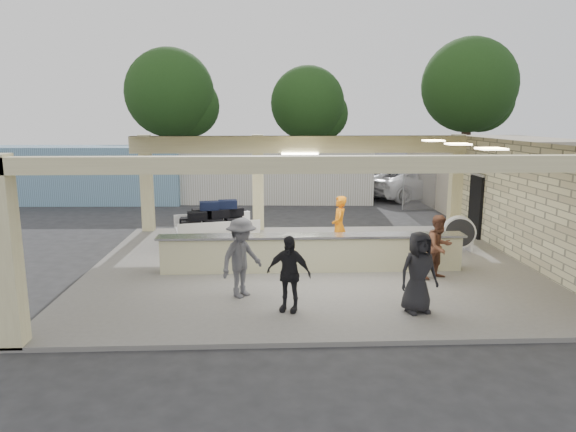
{
  "coord_description": "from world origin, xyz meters",
  "views": [
    {
      "loc": [
        -1.21,
        -13.76,
        4.16
      ],
      "look_at": [
        -0.57,
        1.0,
        1.31
      ],
      "focal_mm": 32.0,
      "sensor_mm": 36.0,
      "label": 1
    }
  ],
  "objects_px": {
    "passenger_a": "(439,247)",
    "passenger_c": "(242,258)",
    "car_dark": "(378,181)",
    "container_blue": "(75,175)",
    "car_white_a": "(421,183)",
    "container_white": "(243,174)",
    "drum_fan": "(459,232)",
    "baggage_counter": "(312,253)",
    "passenger_b": "(289,273)",
    "passenger_d": "(418,272)",
    "car_white_b": "(484,182)",
    "baggage_handler": "(339,226)",
    "luggage_cart": "(215,222)"
  },
  "relations": [
    {
      "from": "car_white_a",
      "to": "passenger_b",
      "type": "bearing_deg",
      "value": 131.79
    },
    {
      "from": "passenger_c",
      "to": "container_white",
      "type": "xyz_separation_m",
      "value": [
        -0.56,
        14.24,
        0.35
      ]
    },
    {
      "from": "luggage_cart",
      "to": "passenger_a",
      "type": "relative_size",
      "value": 1.7
    },
    {
      "from": "luggage_cart",
      "to": "container_white",
      "type": "bearing_deg",
      "value": 73.15
    },
    {
      "from": "car_dark",
      "to": "container_white",
      "type": "height_order",
      "value": "container_white"
    },
    {
      "from": "luggage_cart",
      "to": "baggage_handler",
      "type": "bearing_deg",
      "value": -32.77
    },
    {
      "from": "container_blue",
      "to": "drum_fan",
      "type": "bearing_deg",
      "value": -32.27
    },
    {
      "from": "drum_fan",
      "to": "passenger_a",
      "type": "bearing_deg",
      "value": -107.21
    },
    {
      "from": "passenger_c",
      "to": "baggage_handler",
      "type": "bearing_deg",
      "value": 3.31
    },
    {
      "from": "baggage_counter",
      "to": "container_white",
      "type": "xyz_separation_m",
      "value": [
        -2.34,
        12.28,
        0.78
      ]
    },
    {
      "from": "drum_fan",
      "to": "passenger_d",
      "type": "relative_size",
      "value": 0.62
    },
    {
      "from": "baggage_handler",
      "to": "passenger_b",
      "type": "distance_m",
      "value": 4.62
    },
    {
      "from": "passenger_a",
      "to": "passenger_c",
      "type": "xyz_separation_m",
      "value": [
        -4.94,
        -1.12,
        0.09
      ]
    },
    {
      "from": "car_white_a",
      "to": "container_white",
      "type": "bearing_deg",
      "value": 71.03
    },
    {
      "from": "container_white",
      "to": "container_blue",
      "type": "height_order",
      "value": "container_blue"
    },
    {
      "from": "luggage_cart",
      "to": "car_white_b",
      "type": "xyz_separation_m",
      "value": [
        13.36,
        11.01,
        -0.18
      ]
    },
    {
      "from": "passenger_b",
      "to": "car_dark",
      "type": "xyz_separation_m",
      "value": [
        5.66,
        17.4,
        -0.2
      ]
    },
    {
      "from": "passenger_d",
      "to": "car_dark",
      "type": "xyz_separation_m",
      "value": [
        2.95,
        17.59,
        -0.25
      ]
    },
    {
      "from": "drum_fan",
      "to": "container_white",
      "type": "relative_size",
      "value": 0.09
    },
    {
      "from": "baggage_counter",
      "to": "passenger_a",
      "type": "height_order",
      "value": "passenger_a"
    },
    {
      "from": "passenger_d",
      "to": "container_white",
      "type": "bearing_deg",
      "value": 91.83
    },
    {
      "from": "car_white_b",
      "to": "car_white_a",
      "type": "bearing_deg",
      "value": 86.62
    },
    {
      "from": "baggage_counter",
      "to": "drum_fan",
      "type": "distance_m",
      "value": 5.09
    },
    {
      "from": "passenger_a",
      "to": "container_white",
      "type": "xyz_separation_m",
      "value": [
        -5.5,
        13.12,
        0.44
      ]
    },
    {
      "from": "passenger_a",
      "to": "passenger_b",
      "type": "distance_m",
      "value": 4.41
    },
    {
      "from": "car_white_a",
      "to": "container_blue",
      "type": "bearing_deg",
      "value": 69.4
    },
    {
      "from": "drum_fan",
      "to": "car_white_a",
      "type": "relative_size",
      "value": 0.19
    },
    {
      "from": "baggage_handler",
      "to": "car_white_b",
      "type": "distance_m",
      "value": 15.6
    },
    {
      "from": "car_white_a",
      "to": "passenger_c",
      "type": "bearing_deg",
      "value": 127.32
    },
    {
      "from": "passenger_c",
      "to": "passenger_a",
      "type": "bearing_deg",
      "value": -35.17
    },
    {
      "from": "passenger_b",
      "to": "passenger_d",
      "type": "xyz_separation_m",
      "value": [
        2.71,
        -0.19,
        0.05
      ]
    },
    {
      "from": "baggage_handler",
      "to": "container_white",
      "type": "distance_m",
      "value": 11.35
    },
    {
      "from": "passenger_c",
      "to": "passenger_d",
      "type": "xyz_separation_m",
      "value": [
        3.74,
        -1.12,
        -0.05
      ]
    },
    {
      "from": "drum_fan",
      "to": "passenger_b",
      "type": "bearing_deg",
      "value": -126.25
    },
    {
      "from": "baggage_handler",
      "to": "passenger_c",
      "type": "relative_size",
      "value": 0.98
    },
    {
      "from": "passenger_d",
      "to": "car_white_b",
      "type": "bearing_deg",
      "value": 49.16
    },
    {
      "from": "drum_fan",
      "to": "container_white",
      "type": "xyz_separation_m",
      "value": [
        -7.07,
        10.38,
        0.69
      ]
    },
    {
      "from": "baggage_handler",
      "to": "passenger_d",
      "type": "bearing_deg",
      "value": 19.72
    },
    {
      "from": "passenger_a",
      "to": "passenger_b",
      "type": "bearing_deg",
      "value": -178.62
    },
    {
      "from": "baggage_counter",
      "to": "container_blue",
      "type": "relative_size",
      "value": 0.77
    },
    {
      "from": "baggage_counter",
      "to": "passenger_c",
      "type": "xyz_separation_m",
      "value": [
        -1.78,
        -1.96,
        0.43
      ]
    },
    {
      "from": "baggage_counter",
      "to": "passenger_d",
      "type": "distance_m",
      "value": 3.67
    },
    {
      "from": "drum_fan",
      "to": "passenger_a",
      "type": "relative_size",
      "value": 0.65
    },
    {
      "from": "car_white_a",
      "to": "container_white",
      "type": "xyz_separation_m",
      "value": [
        -9.17,
        -0.57,
        0.57
      ]
    },
    {
      "from": "container_white",
      "to": "passenger_b",
      "type": "bearing_deg",
      "value": -80.47
    },
    {
      "from": "baggage_counter",
      "to": "container_white",
      "type": "relative_size",
      "value": 0.65
    },
    {
      "from": "baggage_handler",
      "to": "container_blue",
      "type": "relative_size",
      "value": 0.17
    },
    {
      "from": "car_dark",
      "to": "container_blue",
      "type": "xyz_separation_m",
      "value": [
        -15.52,
        -2.24,
        0.66
      ]
    },
    {
      "from": "container_white",
      "to": "container_blue",
      "type": "bearing_deg",
      "value": -176.38
    },
    {
      "from": "drum_fan",
      "to": "container_blue",
      "type": "distance_m",
      "value": 18.51
    }
  ]
}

